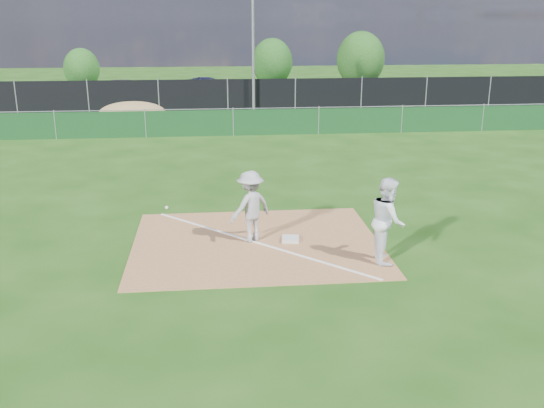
{
  "coord_description": "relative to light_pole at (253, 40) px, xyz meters",
  "views": [
    {
      "loc": [
        -1.02,
        -12.85,
        5.34
      ],
      "look_at": [
        0.39,
        1.0,
        1.0
      ],
      "focal_mm": 40.0,
      "sensor_mm": 36.0,
      "label": 1
    }
  ],
  "objects": [
    {
      "name": "parking_lot",
      "position": [
        -1.5,
        5.3,
        -4.0
      ],
      "size": [
        46.0,
        9.0,
        0.01
      ],
      "primitive_type": "cube",
      "color": "black",
      "rests_on": "ground"
    },
    {
      "name": "tree_left",
      "position": [
        -11.9,
        11.17,
        -2.42
      ],
      "size": [
        2.59,
        2.59,
        3.08
      ],
      "color": "#382316",
      "rests_on": "ground"
    },
    {
      "name": "car_mid",
      "position": [
        -2.48,
        4.82,
        -3.27
      ],
      "size": [
        4.43,
        1.77,
        1.43
      ],
      "primitive_type": "imported",
      "rotation": [
        0.0,
        0.0,
        1.63
      ],
      "color": "black",
      "rests_on": "parking_lot"
    },
    {
      "name": "car_right",
      "position": [
        1.77,
        4.64,
        -3.39
      ],
      "size": [
        4.31,
        2.16,
        1.2
      ],
      "primitive_type": "imported",
      "rotation": [
        0.0,
        0.0,
        1.45
      ],
      "color": "black",
      "rests_on": "parking_lot"
    },
    {
      "name": "foul_line",
      "position": [
        -1.5,
        -21.7,
        -3.98
      ],
      "size": [
        5.01,
        5.01,
        0.01
      ],
      "primitive_type": "cube",
      "rotation": [
        0.0,
        0.0,
        0.79
      ],
      "color": "white",
      "rests_on": "infield_dirt"
    },
    {
      "name": "tree_mid",
      "position": [
        2.29,
        11.82,
        -2.09
      ],
      "size": [
        3.13,
        3.13,
        3.71
      ],
      "color": "#382316",
      "rests_on": "ground"
    },
    {
      "name": "first_base",
      "position": [
        -0.65,
        -21.65,
        -3.94
      ],
      "size": [
        0.47,
        0.47,
        0.09
      ],
      "primitive_type": "cube",
      "rotation": [
        0.0,
        0.0,
        -0.15
      ],
      "color": "silver",
      "rests_on": "infield_dirt"
    },
    {
      "name": "black_fence",
      "position": [
        -1.5,
        0.3,
        -3.1
      ],
      "size": [
        46.0,
        0.04,
        1.8
      ],
      "primitive_type": "cube",
      "color": "black",
      "rests_on": "ground"
    },
    {
      "name": "car_left",
      "position": [
        -7.99,
        5.35,
        -3.28
      ],
      "size": [
        4.32,
        2.14,
        1.42
      ],
      "primitive_type": "imported",
      "rotation": [
        0.0,
        0.0,
        1.46
      ],
      "color": "#A8ABB0",
      "rests_on": "parking_lot"
    },
    {
      "name": "light_pole",
      "position": [
        0.0,
        0.0,
        0.0
      ],
      "size": [
        0.16,
        0.16,
        8.0
      ],
      "primitive_type": "cylinder",
      "color": "slate",
      "rests_on": "ground"
    },
    {
      "name": "runner",
      "position": [
        1.35,
        -23.06,
        -3.03
      ],
      "size": [
        0.85,
        1.03,
        1.95
      ],
      "primitive_type": "imported",
      "rotation": [
        0.0,
        0.0,
        1.45
      ],
      "color": "white",
      "rests_on": "ground"
    },
    {
      "name": "infield_dirt",
      "position": [
        -1.5,
        -21.7,
        -3.99
      ],
      "size": [
        6.0,
        5.0,
        0.02
      ],
      "primitive_type": "cube",
      "color": "#9C673E",
      "rests_on": "ground"
    },
    {
      "name": "dirt_mound",
      "position": [
        -6.5,
        -4.2,
        -3.42
      ],
      "size": [
        3.38,
        2.6,
        1.17
      ],
      "primitive_type": "ellipsoid",
      "color": "olive",
      "rests_on": "ground"
    },
    {
      "name": "play_at_first",
      "position": [
        -1.63,
        -21.53,
        -3.1
      ],
      "size": [
        2.69,
        1.18,
        1.77
      ],
      "color": "#ADADB0",
      "rests_on": "infield_dirt"
    },
    {
      "name": "ground",
      "position": [
        -1.5,
        -12.7,
        -4.0
      ],
      "size": [
        90.0,
        90.0,
        0.0
      ],
      "primitive_type": "plane",
      "color": "#1B440E",
      "rests_on": "ground"
    },
    {
      "name": "tree_right",
      "position": [
        8.82,
        10.21,
        -1.81
      ],
      "size": [
        3.58,
        3.58,
        4.25
      ],
      "color": "#382316",
      "rests_on": "ground"
    },
    {
      "name": "green_fence",
      "position": [
        -1.5,
        -7.7,
        -3.4
      ],
      "size": [
        44.0,
        0.05,
        1.2
      ],
      "primitive_type": "cube",
      "color": "#0E3615",
      "rests_on": "ground"
    }
  ]
}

